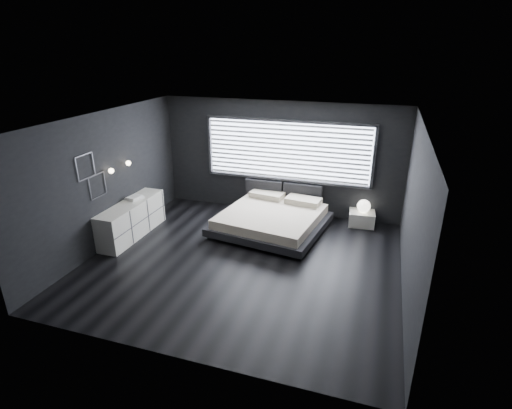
% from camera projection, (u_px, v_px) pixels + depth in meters
% --- Properties ---
extents(room, '(6.04, 6.00, 2.80)m').
position_uv_depth(room, '(242.00, 196.00, 7.42)').
color(room, black).
rests_on(room, ground).
extents(window, '(4.14, 0.09, 1.52)m').
position_uv_depth(window, '(287.00, 151.00, 9.67)').
color(window, white).
rests_on(window, ground).
extents(headboard, '(1.96, 0.16, 0.52)m').
position_uv_depth(headboard, '(283.00, 192.00, 10.02)').
color(headboard, black).
rests_on(headboard, ground).
extents(sconce_near, '(0.18, 0.11, 0.11)m').
position_uv_depth(sconce_near, '(111.00, 171.00, 8.21)').
color(sconce_near, silver).
rests_on(sconce_near, ground).
extents(sconce_far, '(0.18, 0.11, 0.11)m').
position_uv_depth(sconce_far, '(128.00, 163.00, 8.74)').
color(sconce_far, silver).
rests_on(sconce_far, ground).
extents(wall_art_upper, '(0.01, 0.48, 0.48)m').
position_uv_depth(wall_art_upper, '(85.00, 167.00, 7.62)').
color(wall_art_upper, '#47474C').
rests_on(wall_art_upper, ground).
extents(wall_art_lower, '(0.01, 0.48, 0.48)m').
position_uv_depth(wall_art_lower, '(98.00, 186.00, 8.01)').
color(wall_art_lower, '#47474C').
rests_on(wall_art_lower, ground).
extents(bed, '(2.62, 2.53, 0.60)m').
position_uv_depth(bed, '(272.00, 219.00, 9.21)').
color(bed, black).
rests_on(bed, ground).
extents(nightstand, '(0.63, 0.54, 0.34)m').
position_uv_depth(nightstand, '(362.00, 218.00, 9.49)').
color(nightstand, silver).
rests_on(nightstand, ground).
extents(orb_lamp, '(0.31, 0.31, 0.31)m').
position_uv_depth(orb_lamp, '(364.00, 206.00, 9.34)').
color(orb_lamp, white).
rests_on(orb_lamp, nightstand).
extents(dresser, '(0.56, 1.97, 0.79)m').
position_uv_depth(dresser, '(131.00, 219.00, 8.91)').
color(dresser, silver).
rests_on(dresser, ground).
extents(book_stack, '(0.35, 0.41, 0.07)m').
position_uv_depth(book_stack, '(134.00, 198.00, 8.96)').
color(book_stack, silver).
rests_on(book_stack, dresser).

